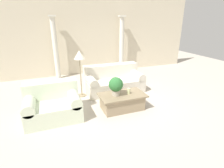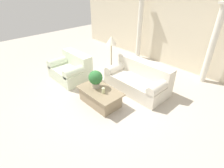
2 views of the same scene
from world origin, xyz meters
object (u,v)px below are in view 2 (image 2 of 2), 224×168
sofa_long (138,79)px  coffee_table (100,96)px  potted_plant (96,78)px  floor_lamp (111,44)px  loveseat (72,69)px

sofa_long → coffee_table: (-0.25, -1.33, -0.13)m
coffee_table → potted_plant: (-0.18, 0.02, 0.49)m
sofa_long → potted_plant: 1.43m
floor_lamp → potted_plant: bearing=-60.7°
sofa_long → floor_lamp: (-1.12, -0.09, 0.87)m
coffee_table → potted_plant: bearing=174.5°
coffee_table → loveseat: bearing=172.5°
potted_plant → floor_lamp: 1.49m
coffee_table → floor_lamp: size_ratio=0.84×
loveseat → coffee_table: (1.79, -0.23, -0.14)m
sofa_long → potted_plant: (-0.43, -1.32, 0.36)m
potted_plant → loveseat: bearing=172.3°
loveseat → floor_lamp: size_ratio=0.89×
loveseat → potted_plant: (1.60, -0.22, 0.35)m
floor_lamp → sofa_long: bearing=4.5°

